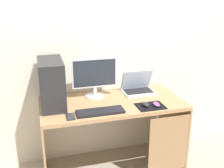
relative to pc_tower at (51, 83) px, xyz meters
name	(u,v)px	position (x,y,z in m)	size (l,w,h in m)	color
ground_plane	(112,168)	(0.55, -0.07, -0.97)	(8.00, 8.00, 0.00)	#9E9384
wall_back	(102,39)	(0.56, 0.30, 0.33)	(4.00, 0.05, 2.60)	beige
desk	(114,117)	(0.57, -0.08, -0.37)	(1.37, 0.66, 0.76)	#A37A51
pc_tower	(51,83)	(0.00, 0.00, 0.00)	(0.22, 0.45, 0.43)	#232326
monitor	(95,77)	(0.42, 0.09, 0.00)	(0.45, 0.19, 0.40)	silver
laptop	(138,88)	(0.89, 0.11, -0.17)	(0.33, 0.25, 0.23)	#B7BCC6
keyboard	(100,112)	(0.39, -0.29, -0.20)	(0.42, 0.14, 0.02)	black
mousepad	(150,106)	(0.86, -0.28, -0.21)	(0.26, 0.20, 0.01)	black
mouse_left	(146,104)	(0.82, -0.27, -0.19)	(0.06, 0.10, 0.03)	#232326
mouse_right	(156,104)	(0.91, -0.29, -0.19)	(0.06, 0.10, 0.03)	#8C4C99
cell_phone	(70,117)	(0.12, -0.30, -0.21)	(0.07, 0.13, 0.01)	#232326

